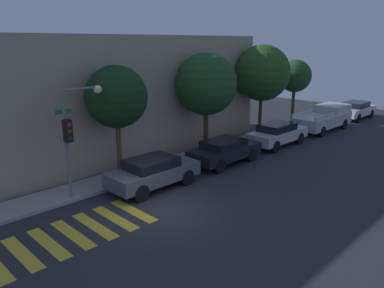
% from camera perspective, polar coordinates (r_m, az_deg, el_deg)
% --- Properties ---
extents(ground_plane, '(60.00, 60.00, 0.00)m').
position_cam_1_polar(ground_plane, '(15.02, -4.69, -10.17)').
color(ground_plane, '#28282D').
extents(sidewalk, '(26.00, 1.82, 0.14)m').
position_cam_1_polar(sidewalk, '(18.08, -13.20, -5.75)').
color(sidewalk, gray).
rests_on(sidewalk, ground).
extents(building_row, '(26.00, 6.00, 6.79)m').
position_cam_1_polar(building_row, '(20.95, -20.07, 6.05)').
color(building_row, gray).
rests_on(building_row, ground).
extents(crosswalk, '(5.64, 2.60, 0.00)m').
position_cam_1_polar(crosswalk, '(13.99, -17.75, -12.93)').
color(crosswalk, gold).
rests_on(crosswalk, ground).
extents(traffic_light_pole, '(2.12, 0.56, 4.77)m').
position_cam_1_polar(traffic_light_pole, '(15.81, -17.41, 2.95)').
color(traffic_light_pole, slate).
rests_on(traffic_light_pole, ground).
extents(sedan_near_corner, '(4.28, 1.83, 1.44)m').
position_cam_1_polar(sedan_near_corner, '(16.99, -5.96, -4.23)').
color(sedan_near_corner, '#4C5156').
rests_on(sedan_near_corner, ground).
extents(sedan_middle, '(4.30, 1.82, 1.36)m').
position_cam_1_polar(sedan_middle, '(20.32, 4.97, -0.99)').
color(sedan_middle, black).
rests_on(sedan_middle, ground).
extents(sedan_far_end, '(4.56, 1.79, 1.47)m').
position_cam_1_polar(sedan_far_end, '(24.38, 12.88, 1.57)').
color(sedan_far_end, '#B7BABF').
rests_on(sedan_far_end, ground).
extents(pickup_truck, '(5.76, 2.06, 1.76)m').
position_cam_1_polar(pickup_truck, '(29.82, 19.51, 3.81)').
color(pickup_truck, '#BCBCC1').
rests_on(pickup_truck, ground).
extents(sedan_tail_of_row, '(4.51, 1.80, 1.48)m').
position_cam_1_polar(sedan_tail_of_row, '(35.10, 23.68, 4.83)').
color(sedan_tail_of_row, silver).
rests_on(sedan_tail_of_row, ground).
extents(tree_near_corner, '(2.90, 2.90, 5.45)m').
position_cam_1_polar(tree_near_corner, '(17.68, -11.45, 7.01)').
color(tree_near_corner, '#4C3823').
rests_on(tree_near_corner, ground).
extents(tree_midblock, '(3.55, 3.55, 5.88)m').
position_cam_1_polar(tree_midblock, '(21.58, 2.19, 9.07)').
color(tree_midblock, '#42301E').
rests_on(tree_midblock, ground).
extents(tree_far_end, '(3.73, 3.73, 6.28)m').
position_cam_1_polar(tree_far_end, '(25.80, 10.63, 10.57)').
color(tree_far_end, '#42301E').
rests_on(tree_far_end, ground).
extents(tree_behind_truck, '(2.43, 2.43, 5.17)m').
position_cam_1_polar(tree_behind_truck, '(29.45, 15.42, 9.91)').
color(tree_behind_truck, '#4C3823').
rests_on(tree_behind_truck, ground).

